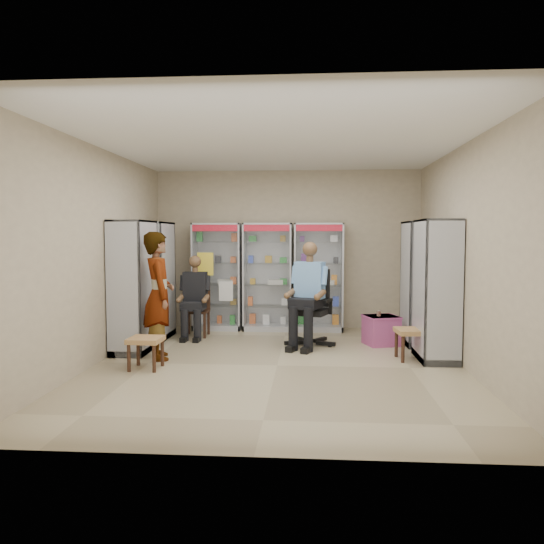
# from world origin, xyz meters

# --- Properties ---
(floor) EXTENTS (6.00, 6.00, 0.00)m
(floor) POSITION_xyz_m (0.00, 0.00, 0.00)
(floor) COLOR tan
(floor) RESTS_ON ground
(room_shell) EXTENTS (5.02, 6.02, 3.01)m
(room_shell) POSITION_xyz_m (0.00, 0.00, 1.97)
(room_shell) COLOR tan
(room_shell) RESTS_ON ground
(cabinet_back_left) EXTENTS (0.90, 0.50, 2.00)m
(cabinet_back_left) POSITION_xyz_m (-1.30, 2.73, 1.00)
(cabinet_back_left) COLOR #AAADB1
(cabinet_back_left) RESTS_ON floor
(cabinet_back_mid) EXTENTS (0.90, 0.50, 2.00)m
(cabinet_back_mid) POSITION_xyz_m (-0.35, 2.73, 1.00)
(cabinet_back_mid) COLOR silver
(cabinet_back_mid) RESTS_ON floor
(cabinet_back_right) EXTENTS (0.90, 0.50, 2.00)m
(cabinet_back_right) POSITION_xyz_m (0.60, 2.73, 1.00)
(cabinet_back_right) COLOR #A9AAB0
(cabinet_back_right) RESTS_ON floor
(cabinet_right_far) EXTENTS (0.90, 0.50, 2.00)m
(cabinet_right_far) POSITION_xyz_m (2.23, 1.60, 1.00)
(cabinet_right_far) COLOR silver
(cabinet_right_far) RESTS_ON floor
(cabinet_right_near) EXTENTS (0.90, 0.50, 2.00)m
(cabinet_right_near) POSITION_xyz_m (2.23, 0.50, 1.00)
(cabinet_right_near) COLOR silver
(cabinet_right_near) RESTS_ON floor
(cabinet_left_far) EXTENTS (0.90, 0.50, 2.00)m
(cabinet_left_far) POSITION_xyz_m (-2.23, 1.80, 1.00)
(cabinet_left_far) COLOR #A5A8AC
(cabinet_left_far) RESTS_ON floor
(cabinet_left_near) EXTENTS (0.90, 0.50, 2.00)m
(cabinet_left_near) POSITION_xyz_m (-2.23, 0.70, 1.00)
(cabinet_left_near) COLOR #A8A9AF
(cabinet_left_near) RESTS_ON floor
(wooden_chair) EXTENTS (0.42, 0.42, 0.94)m
(wooden_chair) POSITION_xyz_m (-1.55, 2.00, 0.47)
(wooden_chair) COLOR black
(wooden_chair) RESTS_ON floor
(seated_customer) EXTENTS (0.44, 0.60, 1.34)m
(seated_customer) POSITION_xyz_m (-1.55, 1.95, 0.67)
(seated_customer) COLOR black
(seated_customer) RESTS_ON floor
(office_chair) EXTENTS (0.86, 0.86, 1.23)m
(office_chair) POSITION_xyz_m (0.44, 1.38, 0.62)
(office_chair) COLOR black
(office_chair) RESTS_ON floor
(seated_shopkeeper) EXTENTS (0.72, 0.85, 1.57)m
(seated_shopkeeper) POSITION_xyz_m (0.44, 1.33, 0.78)
(seated_shopkeeper) COLOR #6297C2
(seated_shopkeeper) RESTS_ON floor
(pink_trunk) EXTENTS (0.61, 0.60, 0.47)m
(pink_trunk) POSITION_xyz_m (1.60, 1.49, 0.24)
(pink_trunk) COLOR #A4418A
(pink_trunk) RESTS_ON floor
(tea_glass) EXTENTS (0.07, 0.07, 0.09)m
(tea_glass) POSITION_xyz_m (1.55, 1.47, 0.52)
(tea_glass) COLOR #552707
(tea_glass) RESTS_ON pink_trunk
(woven_stool_a) EXTENTS (0.48, 0.48, 0.44)m
(woven_stool_a) POSITION_xyz_m (1.90, 0.48, 0.22)
(woven_stool_a) COLOR olive
(woven_stool_a) RESTS_ON floor
(woven_stool_b) EXTENTS (0.44, 0.44, 0.42)m
(woven_stool_b) POSITION_xyz_m (-1.73, -0.31, 0.21)
(woven_stool_b) COLOR #AA7048
(woven_stool_b) RESTS_ON floor
(standing_man) EXTENTS (0.65, 0.78, 1.83)m
(standing_man) POSITION_xyz_m (-1.72, 0.30, 0.91)
(standing_man) COLOR #9C9C9F
(standing_man) RESTS_ON floor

